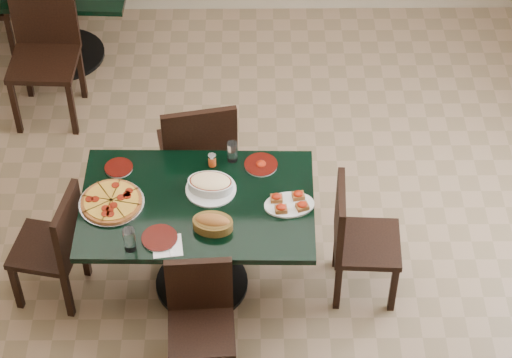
{
  "coord_description": "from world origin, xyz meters",
  "views": [
    {
      "loc": [
        0.08,
        -4.13,
        4.92
      ],
      "look_at": [
        0.12,
        0.0,
        0.75
      ],
      "focal_mm": 70.0,
      "sensor_mm": 36.0,
      "label": 1
    }
  ],
  "objects_px": {
    "back_table": "(54,1)",
    "chair_left": "(56,243)",
    "lasagna_casserole": "(211,184)",
    "pepperoni_pizza": "(111,202)",
    "chair_far": "(198,151)",
    "chair_right": "(355,236)",
    "bruschetta_platter": "(289,203)",
    "bread_basket": "(213,223)",
    "main_table": "(198,223)",
    "chair_near": "(201,315)",
    "back_chair_near": "(44,45)"
  },
  "relations": [
    {
      "from": "chair_right",
      "to": "main_table",
      "type": "bearing_deg",
      "value": 91.8
    },
    {
      "from": "chair_far",
      "to": "pepperoni_pizza",
      "type": "distance_m",
      "value": 0.82
    },
    {
      "from": "chair_far",
      "to": "back_chair_near",
      "type": "height_order",
      "value": "back_chair_near"
    },
    {
      "from": "chair_right",
      "to": "back_chair_near",
      "type": "xyz_separation_m",
      "value": [
        -2.08,
        1.74,
        0.1
      ]
    },
    {
      "from": "pepperoni_pizza",
      "to": "chair_right",
      "type": "bearing_deg",
      "value": -0.41
    },
    {
      "from": "chair_near",
      "to": "chair_left",
      "type": "height_order",
      "value": "chair_left"
    },
    {
      "from": "pepperoni_pizza",
      "to": "bread_basket",
      "type": "xyz_separation_m",
      "value": [
        0.59,
        -0.19,
        0.02
      ]
    },
    {
      "from": "bruschetta_platter",
      "to": "pepperoni_pizza",
      "type": "bearing_deg",
      "value": 171.67
    },
    {
      "from": "back_table",
      "to": "bread_basket",
      "type": "bearing_deg",
      "value": -60.46
    },
    {
      "from": "main_table",
      "to": "chair_left",
      "type": "xyz_separation_m",
      "value": [
        -0.84,
        -0.05,
        -0.11
      ]
    },
    {
      "from": "back_table",
      "to": "chair_left",
      "type": "xyz_separation_m",
      "value": [
        0.32,
        -2.36,
        -0.07
      ]
    },
    {
      "from": "main_table",
      "to": "chair_far",
      "type": "xyz_separation_m",
      "value": [
        -0.02,
        0.63,
        -0.01
      ]
    },
    {
      "from": "pepperoni_pizza",
      "to": "bread_basket",
      "type": "height_order",
      "value": "bread_basket"
    },
    {
      "from": "main_table",
      "to": "back_table",
      "type": "distance_m",
      "value": 2.59
    },
    {
      "from": "chair_near",
      "to": "chair_right",
      "type": "distance_m",
      "value": 1.06
    },
    {
      "from": "main_table",
      "to": "bruschetta_platter",
      "type": "xyz_separation_m",
      "value": [
        0.53,
        -0.03,
        0.21
      ]
    },
    {
      "from": "main_table",
      "to": "back_chair_near",
      "type": "distance_m",
      "value": 2.07
    },
    {
      "from": "chair_far",
      "to": "bread_basket",
      "type": "relative_size",
      "value": 3.98
    },
    {
      "from": "chair_left",
      "to": "chair_right",
      "type": "bearing_deg",
      "value": 102.65
    },
    {
      "from": "chair_far",
      "to": "chair_near",
      "type": "relative_size",
      "value": 1.24
    },
    {
      "from": "chair_far",
      "to": "chair_near",
      "type": "height_order",
      "value": "chair_far"
    },
    {
      "from": "chair_left",
      "to": "lasagna_casserole",
      "type": "xyz_separation_m",
      "value": [
        0.92,
        0.15,
        0.34
      ]
    },
    {
      "from": "back_table",
      "to": "chair_left",
      "type": "height_order",
      "value": "chair_left"
    },
    {
      "from": "chair_left",
      "to": "pepperoni_pizza",
      "type": "bearing_deg",
      "value": 108.17
    },
    {
      "from": "chair_left",
      "to": "lasagna_casserole",
      "type": "height_order",
      "value": "lasagna_casserole"
    },
    {
      "from": "back_table",
      "to": "chair_far",
      "type": "bearing_deg",
      "value": -52.96
    },
    {
      "from": "chair_far",
      "to": "bruschetta_platter",
      "type": "bearing_deg",
      "value": 118.99
    },
    {
      "from": "bread_basket",
      "to": "chair_right",
      "type": "bearing_deg",
      "value": 20.64
    },
    {
      "from": "chair_far",
      "to": "chair_right",
      "type": "bearing_deg",
      "value": 134.94
    },
    {
      "from": "chair_right",
      "to": "pepperoni_pizza",
      "type": "xyz_separation_m",
      "value": [
        -1.42,
        0.01,
        0.3
      ]
    },
    {
      "from": "bread_basket",
      "to": "chair_far",
      "type": "bearing_deg",
      "value": 106.51
    },
    {
      "from": "chair_near",
      "to": "lasagna_casserole",
      "type": "xyz_separation_m",
      "value": [
        0.05,
        0.67,
        0.36
      ]
    },
    {
      "from": "back_table",
      "to": "chair_right",
      "type": "xyz_separation_m",
      "value": [
        2.1,
        -2.33,
        -0.05
      ]
    },
    {
      "from": "chair_right",
      "to": "bruschetta_platter",
      "type": "xyz_separation_m",
      "value": [
        -0.4,
        -0.01,
        0.3
      ]
    },
    {
      "from": "back_chair_near",
      "to": "chair_right",
      "type": "bearing_deg",
      "value": -37.31
    },
    {
      "from": "chair_far",
      "to": "back_table",
      "type": "bearing_deg",
      "value": -66.67
    },
    {
      "from": "main_table",
      "to": "chair_right",
      "type": "distance_m",
      "value": 0.94
    },
    {
      "from": "back_chair_near",
      "to": "bread_basket",
      "type": "bearing_deg",
      "value": -54.41
    },
    {
      "from": "back_chair_near",
      "to": "bread_basket",
      "type": "xyz_separation_m",
      "value": [
        1.25,
        -1.92,
        0.22
      ]
    },
    {
      "from": "chair_right",
      "to": "bread_basket",
      "type": "bearing_deg",
      "value": 105.17
    },
    {
      "from": "chair_near",
      "to": "pepperoni_pizza",
      "type": "height_order",
      "value": "chair_near"
    },
    {
      "from": "back_chair_near",
      "to": "bread_basket",
      "type": "distance_m",
      "value": 2.3
    },
    {
      "from": "lasagna_casserole",
      "to": "bruschetta_platter",
      "type": "height_order",
      "value": "lasagna_casserole"
    },
    {
      "from": "chair_far",
      "to": "chair_near",
      "type": "xyz_separation_m",
      "value": [
        0.05,
        -1.2,
        -0.12
      ]
    },
    {
      "from": "main_table",
      "to": "chair_near",
      "type": "relative_size",
      "value": 1.72
    },
    {
      "from": "chair_right",
      "to": "pepperoni_pizza",
      "type": "relative_size",
      "value": 2.23
    },
    {
      "from": "chair_far",
      "to": "chair_left",
      "type": "distance_m",
      "value": 1.07
    },
    {
      "from": "pepperoni_pizza",
      "to": "lasagna_casserole",
      "type": "xyz_separation_m",
      "value": [
        0.57,
        0.11,
        0.03
      ]
    },
    {
      "from": "back_chair_near",
      "to": "main_table",
      "type": "bearing_deg",
      "value": -53.65
    },
    {
      "from": "bruschetta_platter",
      "to": "back_chair_near",
      "type": "bearing_deg",
      "value": 126.77
    }
  ]
}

